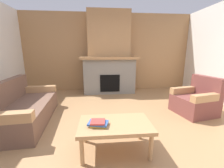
{
  "coord_description": "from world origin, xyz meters",
  "views": [
    {
      "loc": [
        -0.35,
        -2.37,
        1.4
      ],
      "look_at": [
        -0.04,
        1.06,
        0.62
      ],
      "focal_mm": 23.26,
      "sensor_mm": 36.0,
      "label": 1
    }
  ],
  "objects": [
    {
      "name": "book_stack_near_edge",
      "position": [
        -0.37,
        -0.59,
        0.46
      ],
      "size": [
        0.29,
        0.25,
        0.07
      ],
      "color": "gold",
      "rests_on": "coffee_table"
    },
    {
      "name": "coffee_table",
      "position": [
        -0.14,
        -0.54,
        0.38
      ],
      "size": [
        1.0,
        0.6,
        0.43
      ],
      "color": "tan",
      "rests_on": "ground"
    },
    {
      "name": "wall_back_wood_panel",
      "position": [
        0.0,
        3.0,
        1.35
      ],
      "size": [
        6.0,
        0.12,
        2.7
      ],
      "primitive_type": "cube",
      "color": "#A87A4C",
      "rests_on": "ground"
    },
    {
      "name": "armchair",
      "position": [
        1.84,
        0.58,
        0.29
      ],
      "size": [
        0.9,
        0.9,
        0.85
      ],
      "color": "brown",
      "rests_on": "ground"
    },
    {
      "name": "ground",
      "position": [
        0.0,
        0.0,
        0.0
      ],
      "size": [
        9.0,
        9.0,
        0.0
      ],
      "primitive_type": "plane",
      "color": "#9E754C"
    },
    {
      "name": "fireplace",
      "position": [
        0.0,
        2.62,
        1.16
      ],
      "size": [
        1.9,
        0.82,
        2.7
      ],
      "color": "gray",
      "rests_on": "ground"
    },
    {
      "name": "couch",
      "position": [
        -1.87,
        0.47,
        0.29
      ],
      "size": [
        0.99,
        1.86,
        0.85
      ],
      "color": "brown",
      "rests_on": "ground"
    }
  ]
}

